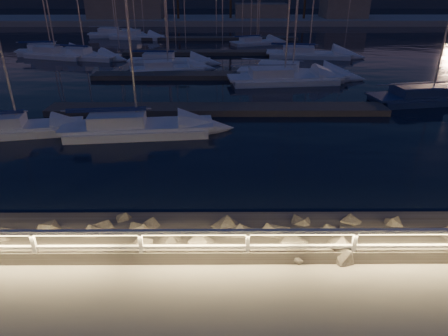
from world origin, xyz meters
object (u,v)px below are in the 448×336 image
(guard_rail, at_px, (210,239))
(sailboat_m, at_px, (114,34))
(sailboat_d, at_px, (429,96))
(sailboat_g, at_px, (167,60))
(sailboat_j, at_px, (83,55))
(sailboat_e, at_px, (54,54))
(sailboat_f, at_px, (166,68))
(sailboat_i, at_px, (50,51))
(sailboat_l, at_px, (307,53))
(sailboat_a, at_px, (15,127))
(sailboat_n, at_px, (135,36))
(sailboat_c, at_px, (281,78))
(sailboat_b, at_px, (134,126))
(sailboat_h, at_px, (290,72))
(sailboat_k, at_px, (255,42))

(guard_rail, bearing_deg, sailboat_m, 106.41)
(guard_rail, relative_size, sailboat_d, 2.91)
(sailboat_g, xyz_separation_m, sailboat_j, (-9.48, 3.27, 0.01))
(sailboat_e, relative_size, sailboat_f, 1.07)
(sailboat_i, height_order, sailboat_l, sailboat_l)
(sailboat_a, xyz_separation_m, sailboat_e, (-6.82, 23.83, 0.03))
(sailboat_l, xyz_separation_m, sailboat_m, (-25.37, 17.01, 0.02))
(sailboat_i, distance_m, sailboat_n, 14.81)
(guard_rail, xyz_separation_m, sailboat_c, (5.32, 23.95, -0.90))
(sailboat_l, height_order, sailboat_m, sailboat_l)
(guard_rail, distance_m, sailboat_b, 12.86)
(sailboat_g, bearing_deg, guard_rail, -78.72)
(sailboat_h, xyz_separation_m, sailboat_n, (-18.54, 24.62, -0.01))
(sailboat_a, distance_m, sailboat_n, 38.93)
(sailboat_c, relative_size, sailboat_k, 1.32)
(sailboat_a, height_order, sailboat_m, sailboat_m)
(sailboat_b, relative_size, sailboat_l, 0.90)
(sailboat_d, relative_size, sailboat_e, 1.19)
(sailboat_b, xyz_separation_m, sailboat_d, (19.55, 6.38, -0.02))
(sailboat_d, relative_size, sailboat_j, 1.15)
(sailboat_k, relative_size, sailboat_l, 0.77)
(sailboat_i, distance_m, sailboat_l, 29.16)
(sailboat_c, distance_m, sailboat_d, 11.16)
(sailboat_f, relative_size, sailboat_m, 0.87)
(sailboat_j, relative_size, sailboat_n, 0.99)
(sailboat_j, xyz_separation_m, sailboat_k, (19.44, 10.19, -0.04))
(sailboat_g, bearing_deg, sailboat_k, 55.55)
(sailboat_d, relative_size, sailboat_i, 1.17)
(sailboat_g, height_order, sailboat_i, sailboat_g)
(sailboat_m, distance_m, sailboat_n, 4.05)
(sailboat_i, bearing_deg, sailboat_f, -42.50)
(sailboat_m, bearing_deg, sailboat_f, -70.44)
(sailboat_e, xyz_separation_m, sailboat_m, (2.41, 17.23, 0.02))
(sailboat_f, bearing_deg, sailboat_l, 14.61)
(sailboat_e, height_order, sailboat_h, sailboat_h)
(sailboat_h, relative_size, sailboat_j, 1.22)
(sailboat_i, xyz_separation_m, sailboat_l, (29.10, -1.91, -0.01))
(sailboat_a, distance_m, sailboat_f, 17.51)
(sailboat_a, distance_m, sailboat_c, 20.42)
(sailboat_h, height_order, sailboat_i, sailboat_h)
(sailboat_e, bearing_deg, sailboat_n, 86.76)
(sailboat_m, bearing_deg, sailboat_h, -54.64)
(sailboat_a, height_order, sailboat_e, sailboat_e)
(sailboat_j, bearing_deg, guard_rail, -51.47)
(sailboat_k, distance_m, sailboat_n, 17.84)
(sailboat_g, relative_size, sailboat_j, 1.05)
(sailboat_c, bearing_deg, sailboat_b, -135.97)
(sailboat_n, bearing_deg, sailboat_g, -57.07)
(sailboat_g, height_order, sailboat_j, sailboat_g)
(sailboat_a, xyz_separation_m, sailboat_f, (6.39, 16.30, -0.01))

